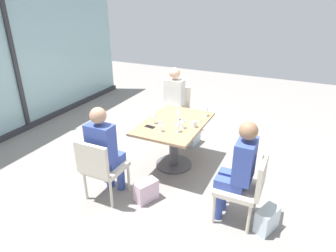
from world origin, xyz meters
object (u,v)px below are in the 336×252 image
handbag_1 (193,136)px  handbag_2 (267,220)px  wine_glass_0 (206,108)px  wine_glass_5 (178,123)px  cell_phone_on_table (150,127)px  handbag_0 (146,191)px  chair_front_left (246,185)px  chair_far_right (175,107)px  coffee_cup (194,124)px  wine_glass_2 (183,119)px  wine_glass_3 (160,122)px  wine_glass_4 (154,115)px  person_far_left (105,148)px  person_front_left (238,167)px  wine_glass_1 (178,111)px  person_far_right (173,99)px  dining_table_main (174,134)px  chair_far_left (101,166)px

handbag_1 → handbag_2: same height
wine_glass_0 → wine_glass_5: (-0.71, 0.16, 0.00)m
cell_phone_on_table → handbag_0: cell_phone_on_table is taller
chair_front_left → cell_phone_on_table: chair_front_left is taller
chair_far_right → wine_glass_5: 1.61m
wine_glass_5 → handbag_0: wine_glass_5 is taller
coffee_cup → cell_phone_on_table: 0.63m
wine_glass_2 → handbag_1: (0.93, 0.18, -0.72)m
wine_glass_5 → cell_phone_on_table: size_ratio=1.28×
wine_glass_0 → wine_glass_3: size_ratio=1.00×
wine_glass_4 → handbag_2: size_ratio=0.62×
wine_glass_4 → handbag_0: (-0.77, -0.28, -0.72)m
chair_front_left → wine_glass_0: (1.21, 0.90, 0.37)m
wine_glass_4 → handbag_1: size_ratio=0.62×
handbag_1 → person_far_left: bearing=171.5°
person_front_left → chair_front_left: bearing=-90.0°
wine_glass_3 → wine_glass_4: 0.29m
chair_front_left → wine_glass_1: size_ratio=4.70×
chair_front_left → handbag_1: 2.02m
wine_glass_5 → wine_glass_1: bearing=23.2°
wine_glass_1 → cell_phone_on_table: (-0.42, 0.26, -0.13)m
person_far_left → person_far_right: 2.07m
person_front_left → handbag_0: size_ratio=4.20×
wine_glass_2 → person_front_left: bearing=-124.0°
wine_glass_4 → person_far_left: bearing=164.8°
wine_glass_5 → wine_glass_2: bearing=-4.8°
person_front_left → wine_glass_1: (0.89, 1.12, 0.16)m
cell_phone_on_table → dining_table_main: bearing=-32.9°
dining_table_main → cell_phone_on_table: bearing=140.8°
wine_glass_0 → coffee_cup: 0.48m
person_far_left → person_front_left: bearing=-80.6°
dining_table_main → handbag_0: 1.02m
person_front_left → handbag_2: bearing=-97.3°
wine_glass_3 → cell_phone_on_table: (0.06, 0.20, -0.13)m
chair_far_right → wine_glass_4: (-1.31, -0.24, 0.37)m
wine_glass_1 → handbag_0: 1.28m
chair_far_right → person_far_left: (-2.18, -0.00, 0.20)m
person_front_left → coffee_cup: person_front_left is taller
person_far_right → wine_glass_3: person_far_right is taller
cell_phone_on_table → person_front_left: bearing=-102.5°
dining_table_main → wine_glass_3: wine_glass_3 is taller
wine_glass_3 → person_far_left: bearing=146.7°
person_far_left → wine_glass_2: bearing=-37.0°
chair_far_right → handbag_1: 0.71m
coffee_cup → chair_front_left: bearing=-129.0°
person_far_right → coffee_cup: bearing=-142.7°
chair_far_right → cell_phone_on_table: (-1.45, -0.24, 0.24)m
dining_table_main → person_far_left: size_ratio=1.00×
chair_far_right → handbag_2: 2.83m
dining_table_main → chair_far_left: (-1.15, 0.49, -0.05)m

